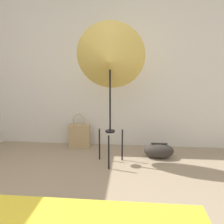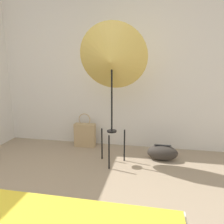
% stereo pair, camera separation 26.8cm
% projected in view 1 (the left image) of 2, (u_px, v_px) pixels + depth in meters
% --- Properties ---
extents(wall_back, '(8.00, 0.05, 2.60)m').
position_uv_depth(wall_back, '(91.00, 67.00, 3.52)').
color(wall_back, silver).
rests_on(wall_back, ground_plane).
extents(photo_umbrella, '(0.90, 0.52, 1.87)m').
position_uv_depth(photo_umbrella, '(110.00, 60.00, 2.76)').
color(photo_umbrella, black).
rests_on(photo_umbrella, ground_plane).
extents(tote_bag, '(0.34, 0.14, 0.56)m').
position_uv_depth(tote_bag, '(79.00, 136.00, 3.58)').
color(tote_bag, tan).
rests_on(tote_bag, ground_plane).
extents(duffel_bag, '(0.43, 0.22, 0.23)m').
position_uv_depth(duffel_bag, '(159.00, 151.00, 3.19)').
color(duffel_bag, '#332D28').
rests_on(duffel_bag, ground_plane).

